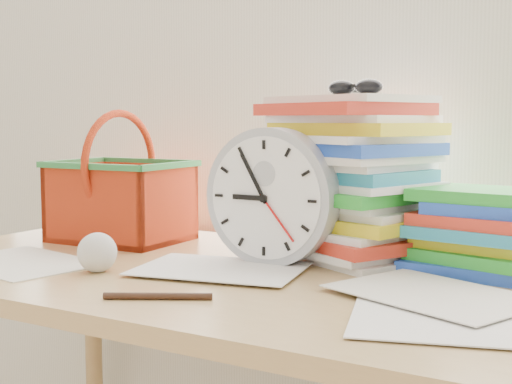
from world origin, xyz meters
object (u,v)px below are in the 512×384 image
Objects in this scene: clock at (272,197)px; paper_stack at (349,178)px; book_stack at (480,231)px; desk at (244,313)px; basket at (121,177)px.

paper_stack is at bearing 55.00° from clock.
desk is at bearing -151.03° from book_stack.
clock is at bearing 80.97° from desk.
paper_stack is 0.52m from basket.
book_stack is at bearing -3.11° from paper_stack.
basket is (-0.52, -0.07, -0.02)m from paper_stack.
clock reaches higher than book_stack.
paper_stack reaches higher than book_stack.
clock is 0.38m from book_stack.
desk is at bearing -116.73° from paper_stack.
clock is 0.90× the size of basket.
book_stack is (0.25, -0.01, -0.08)m from paper_stack.
book_stack is at bearing 19.32° from clock.
clock reaches higher than desk.
desk is 0.49m from basket.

